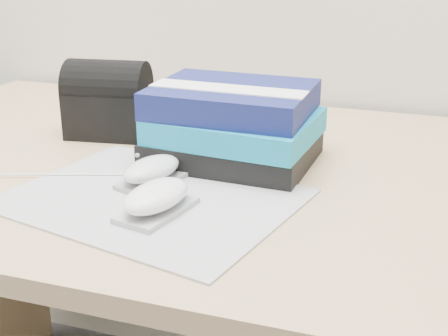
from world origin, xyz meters
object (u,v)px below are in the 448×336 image
(desk, at_px, (297,283))
(pouch, at_px, (108,99))
(book_stack, at_px, (233,125))
(mouse_rear, at_px, (151,171))
(mouse_front, at_px, (156,198))

(desk, xyz_separation_m, pouch, (-0.36, 0.02, 0.30))
(desk, distance_m, book_stack, 0.32)
(desk, distance_m, mouse_rear, 0.37)
(mouse_rear, xyz_separation_m, book_stack, (0.08, 0.14, 0.04))
(mouse_rear, bearing_deg, pouch, 131.49)
(book_stack, height_order, pouch, pouch)
(mouse_front, relative_size, book_stack, 0.47)
(book_stack, bearing_deg, mouse_front, -98.28)
(pouch, bearing_deg, mouse_rear, -48.51)
(desk, relative_size, pouch, 10.17)
(mouse_front, relative_size, pouch, 0.80)
(mouse_rear, xyz_separation_m, mouse_front, (0.05, -0.09, 0.00))
(mouse_front, height_order, book_stack, book_stack)
(mouse_front, distance_m, book_stack, 0.24)
(mouse_rear, bearing_deg, mouse_front, -61.89)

